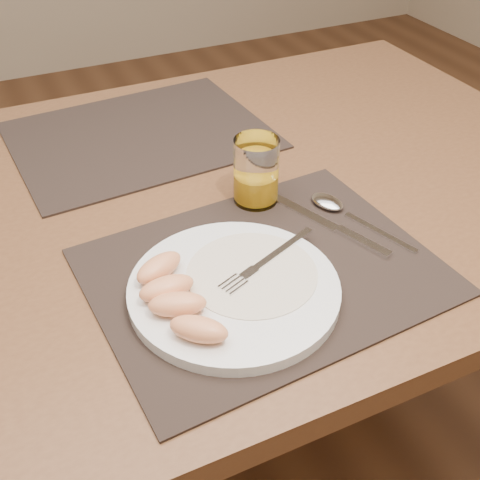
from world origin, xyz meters
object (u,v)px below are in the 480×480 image
placemat_far (140,135)px  table (191,236)px  plate (234,290)px  spoon (335,206)px  placemat_near (264,271)px  knife (337,229)px  juice_glass (256,174)px  fork (261,264)px

placemat_far → table: bearing=-87.2°
table → plate: (-0.03, -0.25, 0.10)m
table → spoon: (0.19, -0.14, 0.09)m
placemat_near → knife: (0.14, 0.04, 0.00)m
placemat_far → juice_glass: (0.10, -0.28, 0.05)m
fork → juice_glass: juice_glass is taller
juice_glass → knife: bearing=-59.5°
placemat_far → knife: bearing=-67.2°
placemat_near → fork: bearing=-138.3°
table → placemat_far: (-0.01, 0.22, 0.09)m
knife → juice_glass: 0.15m
fork → placemat_far: bearing=93.4°
plate → spoon: 0.24m
knife → spoon: size_ratio=1.12×
plate → spoon: bearing=26.3°
table → spoon: size_ratio=7.43×
placemat_near → placemat_far: same height
plate → fork: bearing=21.5°
plate → fork: 0.05m
placemat_near → knife: bearing=14.4°
knife → fork: bearing=-163.9°
table → juice_glass: juice_glass is taller
table → placemat_far: size_ratio=3.11×
fork → table: bearing=94.0°
placemat_far → fork: (0.03, -0.45, 0.02)m
table → plate: plate is taller
knife → juice_glass: size_ratio=2.03×
table → knife: knife is taller
placemat_far → knife: knife is taller
table → placemat_near: bearing=-84.0°
placemat_near → plate: (-0.06, -0.03, 0.01)m
placemat_near → juice_glass: size_ratio=4.32×
placemat_near → placemat_far: 0.44m
placemat_near → placemat_far: bearing=94.4°
placemat_far → plate: plate is taller
fork → knife: fork is taller
spoon → juice_glass: 0.13m
table → placemat_near: size_ratio=3.11×
table → fork: (0.02, -0.23, 0.11)m
table → placemat_far: bearing=92.8°
placemat_far → juice_glass: bearing=-70.8°
placemat_far → fork: fork is taller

